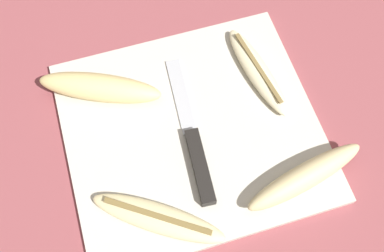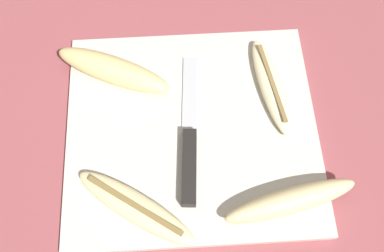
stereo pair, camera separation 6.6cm
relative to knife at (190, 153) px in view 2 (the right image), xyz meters
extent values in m
plane|color=#93474C|center=(0.01, 0.04, -0.02)|extent=(4.00, 4.00, 0.00)
cube|color=beige|center=(0.01, 0.04, -0.01)|extent=(0.37, 0.34, 0.01)
cube|color=black|center=(0.00, -0.02, 0.00)|extent=(0.03, 0.11, 0.02)
cube|color=#B7BABF|center=(0.01, 0.10, -0.01)|extent=(0.03, 0.13, 0.00)
ellipsoid|color=beige|center=(0.13, 0.10, 0.00)|extent=(0.06, 0.18, 0.02)
cube|color=olive|center=(0.13, 0.10, 0.01)|extent=(0.03, 0.14, 0.00)
ellipsoid|color=#EDD689|center=(-0.11, 0.14, 0.01)|extent=(0.19, 0.12, 0.04)
ellipsoid|color=beige|center=(-0.08, -0.08, 0.00)|extent=(0.18, 0.14, 0.02)
cube|color=olive|center=(-0.08, -0.08, 0.01)|extent=(0.13, 0.09, 0.00)
ellipsoid|color=beige|center=(0.13, -0.08, 0.01)|extent=(0.19, 0.07, 0.04)
camera|label=1|loc=(-0.08, -0.22, 0.60)|focal=42.00mm
camera|label=2|loc=(-0.01, -0.24, 0.60)|focal=42.00mm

